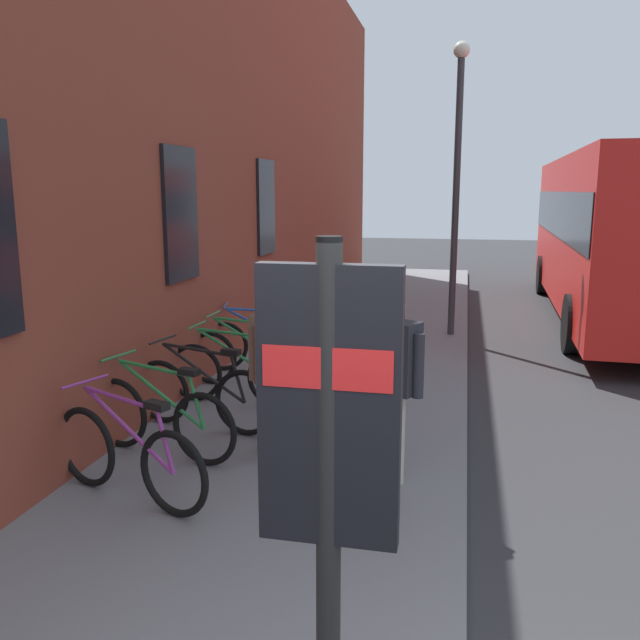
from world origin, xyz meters
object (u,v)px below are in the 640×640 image
(city_bus, at_px, (620,228))
(pedestrian_by_facade, at_px, (271,355))
(bicycle_beside_lamp, at_px, (235,373))
(street_lamp, at_px, (457,166))
(bicycle_under_window, at_px, (160,418))
(bicycle_far_end, at_px, (249,358))
(bicycle_mid_rack, at_px, (128,457))
(bicycle_nearest_sign, at_px, (203,394))
(pedestrian_near_bus, at_px, (345,348))
(transit_info_sign, at_px, (329,445))
(bicycle_end_of_row, at_px, (260,344))
(pedestrian_crossing_street, at_px, (391,368))

(city_bus, distance_m, pedestrian_by_facade, 10.15)
(bicycle_beside_lamp, relative_size, street_lamp, 0.35)
(bicycle_under_window, bearing_deg, bicycle_far_end, -2.33)
(bicycle_under_window, xyz_separation_m, pedestrian_by_facade, (0.23, -1.06, 0.63))
(bicycle_mid_rack, height_order, pedestrian_by_facade, pedestrian_by_facade)
(bicycle_nearest_sign, relative_size, street_lamp, 0.35)
(pedestrian_near_bus, height_order, street_lamp, street_lamp)
(bicycle_beside_lamp, bearing_deg, bicycle_far_end, 5.56)
(transit_info_sign, distance_m, street_lamp, 9.69)
(pedestrian_near_bus, bearing_deg, bicycle_beside_lamp, 66.95)
(pedestrian_by_facade, bearing_deg, street_lamp, -14.54)
(bicycle_far_end, bearing_deg, pedestrian_near_bus, -131.51)
(bicycle_under_window, bearing_deg, bicycle_mid_rack, -170.17)
(street_lamp, bearing_deg, transit_info_sign, 178.30)
(bicycle_end_of_row, bearing_deg, pedestrian_near_bus, -143.12)
(bicycle_under_window, distance_m, bicycle_nearest_sign, 0.80)
(pedestrian_by_facade, xyz_separation_m, street_lamp, (6.08, -1.58, 1.96))
(bicycle_under_window, height_order, bicycle_far_end, same)
(city_bus, distance_m, pedestrian_crossing_street, 9.92)
(bicycle_end_of_row, bearing_deg, bicycle_under_window, -179.91)
(bicycle_mid_rack, xyz_separation_m, bicycle_far_end, (3.34, 0.06, -0.00))
(bicycle_mid_rack, relative_size, city_bus, 0.16)
(bicycle_beside_lamp, height_order, pedestrian_by_facade, pedestrian_by_facade)
(bicycle_nearest_sign, xyz_separation_m, pedestrian_crossing_street, (-0.87, -2.13, 0.65))
(bicycle_mid_rack, distance_m, bicycle_nearest_sign, 1.73)
(street_lamp, bearing_deg, bicycle_under_window, 157.36)
(pedestrian_near_bus, bearing_deg, street_lamp, -10.85)
(bicycle_far_end, xyz_separation_m, pedestrian_by_facade, (-2.18, -0.96, 0.63))
(bicycle_end_of_row, bearing_deg, transit_info_sign, -160.11)
(bicycle_under_window, height_order, bicycle_nearest_sign, same)
(pedestrian_by_facade, bearing_deg, bicycle_mid_rack, 142.51)
(bicycle_beside_lamp, bearing_deg, bicycle_end_of_row, 6.40)
(transit_info_sign, bearing_deg, bicycle_nearest_sign, 28.80)
(bicycle_under_window, relative_size, bicycle_nearest_sign, 0.99)
(bicycle_under_window, xyz_separation_m, bicycle_far_end, (2.41, -0.10, 0.00))
(bicycle_far_end, distance_m, city_bus, 8.99)
(pedestrian_crossing_street, bearing_deg, pedestrian_near_bus, 28.63)
(bicycle_under_window, bearing_deg, city_bus, -33.09)
(transit_info_sign, xyz_separation_m, street_lamp, (9.59, -0.28, 1.39))
(bicycle_beside_lamp, distance_m, pedestrian_near_bus, 1.67)
(pedestrian_near_bus, bearing_deg, transit_info_sign, -170.52)
(city_bus, relative_size, pedestrian_by_facade, 6.32)
(pedestrian_crossing_street, bearing_deg, city_bus, -21.92)
(bicycle_beside_lamp, distance_m, pedestrian_crossing_street, 2.79)
(bicycle_under_window, height_order, bicycle_end_of_row, same)
(bicycle_end_of_row, xyz_separation_m, pedestrian_near_bus, (-2.17, -1.63, 0.54))
(pedestrian_crossing_street, xyz_separation_m, street_lamp, (6.38, -0.39, 1.95))
(bicycle_far_end, distance_m, pedestrian_crossing_street, 3.34)
(bicycle_mid_rack, distance_m, bicycle_far_end, 3.34)
(bicycle_under_window, bearing_deg, pedestrian_by_facade, -77.54)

